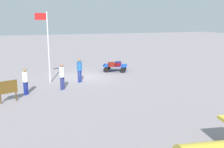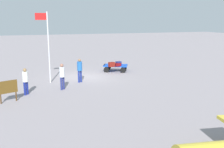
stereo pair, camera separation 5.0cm
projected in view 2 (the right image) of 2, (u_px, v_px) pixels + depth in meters
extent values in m
plane|color=gray|center=(84.00, 77.00, 21.00)|extent=(120.00, 120.00, 0.00)
cube|color=blue|center=(115.00, 65.00, 23.25)|extent=(2.44, 1.99, 0.10)
cube|color=blue|center=(104.00, 65.00, 23.38)|extent=(0.56, 1.03, 0.10)
cylinder|color=black|center=(106.00, 70.00, 22.82)|extent=(0.49, 0.32, 0.49)
cylinder|color=black|center=(108.00, 67.00, 23.99)|extent=(0.49, 0.32, 0.49)
cylinder|color=black|center=(123.00, 70.00, 22.64)|extent=(0.49, 0.32, 0.49)
cylinder|color=black|center=(124.00, 68.00, 23.81)|extent=(0.49, 0.32, 0.49)
cube|color=navy|center=(118.00, 64.00, 22.79)|extent=(0.48, 0.38, 0.39)
cube|color=maroon|center=(118.00, 65.00, 22.62)|extent=(0.52, 0.31, 0.27)
cube|color=maroon|center=(112.00, 64.00, 22.37)|extent=(0.54, 0.40, 0.39)
cylinder|color=navy|center=(64.00, 83.00, 17.29)|extent=(0.14, 0.14, 0.88)
cylinder|color=navy|center=(61.00, 84.00, 17.13)|extent=(0.14, 0.14, 0.88)
cylinder|color=silver|center=(62.00, 72.00, 17.05)|extent=(0.48, 0.48, 0.67)
sphere|color=#926351|center=(62.00, 65.00, 16.95)|extent=(0.24, 0.24, 0.24)
cylinder|color=navy|center=(81.00, 76.00, 19.28)|extent=(0.14, 0.14, 0.90)
cylinder|color=navy|center=(79.00, 77.00, 19.15)|extent=(0.14, 0.14, 0.90)
cylinder|color=#205EAF|center=(80.00, 66.00, 19.05)|extent=(0.50, 0.50, 0.68)
sphere|color=#8D6441|center=(79.00, 60.00, 18.96)|extent=(0.21, 0.21, 0.21)
cylinder|color=navy|center=(27.00, 88.00, 16.12)|extent=(0.14, 0.14, 0.85)
cylinder|color=navy|center=(25.00, 89.00, 15.95)|extent=(0.14, 0.14, 0.85)
cylinder|color=silver|center=(25.00, 77.00, 15.88)|extent=(0.48, 0.48, 0.63)
sphere|color=olive|center=(25.00, 70.00, 15.79)|extent=(0.22, 0.22, 0.22)
cylinder|color=silver|center=(49.00, 48.00, 18.60)|extent=(0.10, 0.10, 5.20)
cube|color=red|center=(41.00, 16.00, 17.99)|extent=(0.78, 0.08, 0.48)
cylinder|color=#4C3319|center=(16.00, 96.00, 14.89)|extent=(0.08, 0.08, 0.54)
cylinder|color=#4C3319|center=(1.00, 99.00, 14.35)|extent=(0.08, 0.08, 0.54)
cube|color=brown|center=(8.00, 87.00, 14.49)|extent=(1.04, 0.44, 0.73)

